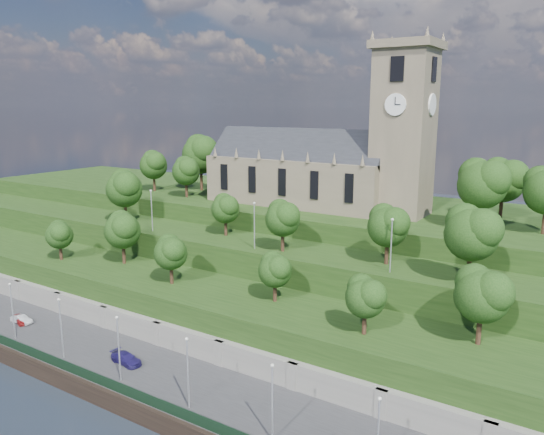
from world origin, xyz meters
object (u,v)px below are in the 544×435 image
Objects in this scene: car_left at (21,319)px; car_middle at (22,319)px; car_right at (126,358)px; church at (325,162)px.

car_middle is at bearing -75.57° from car_left.
car_left is at bearing 94.88° from car_right.
car_right is (21.38, -0.32, 0.07)m from car_middle.
car_left is 0.79× the size of car_right.
car_middle is 0.78× the size of car_right.
car_right is at bearing -95.03° from car_middle.
car_right is at bearing -97.42° from church.
car_left is at bearing 84.76° from car_middle.
car_middle is at bearing 94.88° from car_right.
car_left is 21.52m from car_right.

